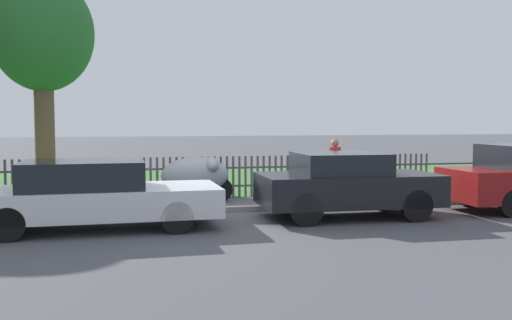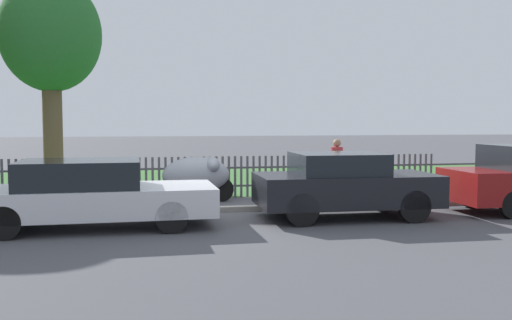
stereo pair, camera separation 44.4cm
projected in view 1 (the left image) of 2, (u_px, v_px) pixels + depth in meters
name	position (u px, v px, depth m)	size (l,w,h in m)	color
ground_plane	(213.00, 213.00, 12.54)	(120.00, 120.00, 0.00)	#4C4C51
kerb_stone	(212.00, 210.00, 12.63)	(43.23, 0.20, 0.12)	#9E998E
grass_strip	(182.00, 180.00, 19.37)	(43.23, 9.21, 0.01)	#3D7033
park_fence	(199.00, 178.00, 14.86)	(43.23, 0.05, 1.10)	#4C4C51
parked_car_black_saloon	(93.00, 194.00, 10.68)	(4.61, 1.92, 1.30)	silver
parked_car_navy_estate	(346.00, 184.00, 11.96)	(3.74, 1.86, 1.37)	black
covered_motorcycle	(197.00, 175.00, 14.11)	(1.88, 0.79, 1.14)	black
tree_mid_park	(42.00, 36.00, 18.93)	(3.37, 3.37, 6.87)	brown
pedestrian_near_fence	(335.00, 165.00, 14.85)	(0.40, 0.40, 1.55)	#7F6B51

